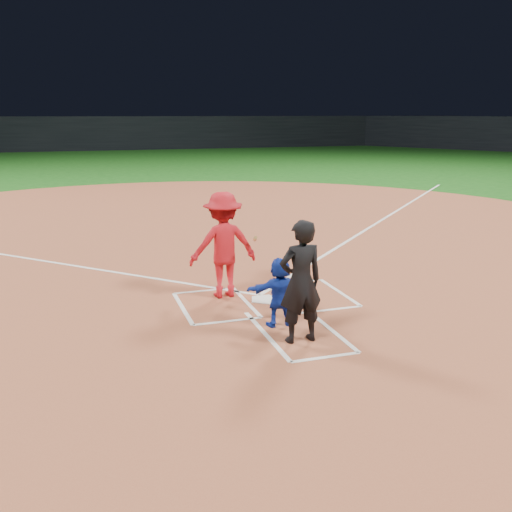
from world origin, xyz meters
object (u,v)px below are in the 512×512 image
object	(u,v)px
catcher	(280,292)
batter_at_plate	(223,245)
home_plate	(264,299)
umpire	(301,282)

from	to	relation	value
catcher	batter_at_plate	world-z (taller)	batter_at_plate
batter_at_plate	catcher	bearing A→B (deg)	-75.39
home_plate	batter_at_plate	bearing A→B (deg)	-36.39
home_plate	umpire	bearing A→B (deg)	86.56
home_plate	umpire	world-z (taller)	umpire
home_plate	umpire	xyz separation A→B (m)	(-0.13, -2.09, 0.96)
umpire	batter_at_plate	distance (m)	2.65
batter_at_plate	umpire	bearing A→B (deg)	-78.07
catcher	umpire	size ratio (longest dim) A/B	0.61
home_plate	batter_at_plate	distance (m)	1.31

